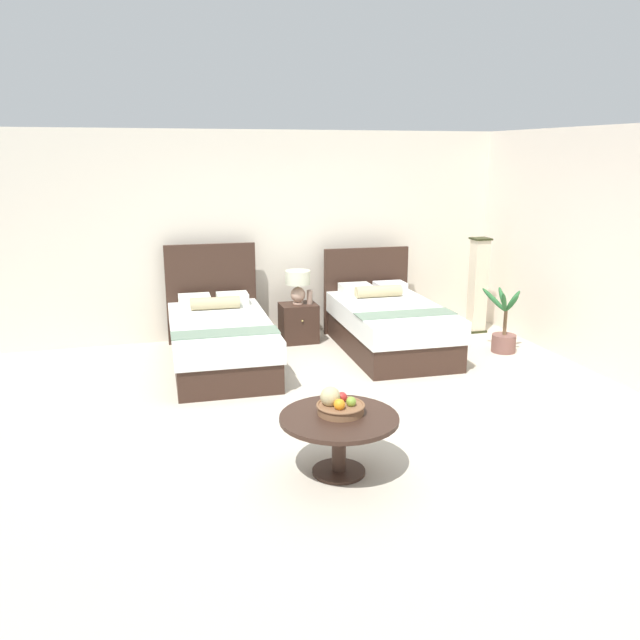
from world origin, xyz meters
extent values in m
cube|color=beige|center=(0.00, 0.00, -0.01)|extent=(9.76, 9.22, 0.02)
cube|color=silver|center=(0.00, 2.81, 1.36)|extent=(9.76, 0.12, 2.73)
cube|color=silver|center=(3.08, 0.40, 1.36)|extent=(0.12, 4.82, 2.73)
cube|color=#36231A|center=(-1.06, 1.48, 0.17)|extent=(1.15, 2.17, 0.33)
cube|color=white|center=(-1.06, 1.48, 0.45)|extent=(1.20, 2.21, 0.23)
cube|color=#36231A|center=(-1.02, 2.57, 0.65)|extent=(1.16, 0.10, 1.30)
cube|color=white|center=(-1.27, 2.29, 0.63)|extent=(0.40, 0.31, 0.14)
cube|color=white|center=(-0.79, 2.28, 0.63)|extent=(0.40, 0.31, 0.14)
cylinder|color=tan|center=(-1.04, 2.04, 0.64)|extent=(0.60, 0.17, 0.15)
cube|color=slate|center=(-1.08, 0.91, 0.57)|extent=(1.15, 0.38, 0.01)
cube|color=#36231A|center=(1.06, 1.48, 0.17)|extent=(1.18, 2.01, 0.34)
cube|color=white|center=(1.06, 1.48, 0.47)|extent=(1.22, 2.05, 0.26)
cube|color=#36231A|center=(1.09, 2.50, 0.59)|extent=(1.20, 0.10, 1.18)
cube|color=white|center=(0.84, 2.21, 0.67)|extent=(0.41, 0.31, 0.14)
cube|color=white|center=(1.33, 2.20, 0.67)|extent=(0.41, 0.31, 0.14)
cylinder|color=tan|center=(1.08, 1.97, 0.68)|extent=(0.62, 0.17, 0.15)
cube|color=slate|center=(1.04, 1.01, 0.61)|extent=(1.18, 0.38, 0.01)
cube|color=#36231A|center=(0.07, 2.25, 0.26)|extent=(0.47, 0.38, 0.51)
sphere|color=tan|center=(0.07, 2.05, 0.33)|extent=(0.02, 0.02, 0.02)
cylinder|color=tan|center=(0.07, 2.27, 0.52)|extent=(0.14, 0.14, 0.02)
ellipsoid|color=tan|center=(0.07, 2.27, 0.63)|extent=(0.19, 0.19, 0.20)
cylinder|color=#99844C|center=(0.07, 2.27, 0.76)|extent=(0.02, 0.02, 0.04)
cylinder|color=beige|center=(0.07, 2.27, 0.86)|extent=(0.33, 0.33, 0.18)
cylinder|color=gray|center=(0.21, 2.21, 0.60)|extent=(0.08, 0.08, 0.17)
torus|color=gray|center=(0.21, 2.21, 0.69)|extent=(0.08, 0.08, 0.01)
cylinder|color=#36231A|center=(-0.53, -1.38, 0.01)|extent=(0.42, 0.42, 0.02)
cylinder|color=#36231A|center=(-0.53, -1.38, 0.22)|extent=(0.11, 0.11, 0.44)
cylinder|color=#36231A|center=(-0.53, -1.38, 0.46)|extent=(0.92, 0.92, 0.04)
cylinder|color=brown|center=(-0.51, -1.34, 0.51)|extent=(0.36, 0.36, 0.07)
torus|color=brown|center=(-0.51, -1.34, 0.55)|extent=(0.38, 0.38, 0.02)
sphere|color=orange|center=(-0.54, -1.41, 0.58)|extent=(0.09, 0.09, 0.09)
sphere|color=#83A939|center=(-0.43, -1.37, 0.58)|extent=(0.08, 0.08, 0.08)
sphere|color=red|center=(-0.47, -1.26, 0.58)|extent=(0.08, 0.08, 0.08)
sphere|color=#C6B581|center=(-0.58, -1.30, 0.61)|extent=(0.16, 0.16, 0.16)
sphere|color=#8CAC39|center=(-0.50, -1.00, 0.51)|extent=(0.07, 0.07, 0.07)
cube|color=#292D15|center=(2.58, 2.07, 0.01)|extent=(0.24, 0.24, 0.03)
cube|color=beige|center=(2.58, 2.07, 0.66)|extent=(0.20, 0.20, 1.26)
cube|color=#292D15|center=(2.58, 2.07, 1.30)|extent=(0.24, 0.24, 0.02)
cylinder|color=brown|center=(2.43, 1.10, 0.11)|extent=(0.30, 0.30, 0.22)
cylinder|color=brown|center=(2.43, 1.10, 0.38)|extent=(0.04, 0.04, 0.31)
ellipsoid|color=#2B6534|center=(2.52, 1.10, 0.65)|extent=(0.23, 0.06, 0.28)
ellipsoid|color=#2B6534|center=(2.45, 1.22, 0.66)|extent=(0.09, 0.29, 0.30)
ellipsoid|color=#2B6534|center=(2.32, 1.20, 0.66)|extent=(0.28, 0.27, 0.32)
ellipsoid|color=#2B6534|center=(2.33, 0.99, 0.67)|extent=(0.25, 0.27, 0.34)
ellipsoid|color=#2B6534|center=(2.45, 1.00, 0.65)|extent=(0.10, 0.23, 0.28)
camera|label=1|loc=(-1.96, -5.81, 2.44)|focal=36.55mm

